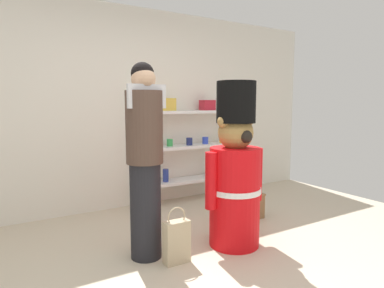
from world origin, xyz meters
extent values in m
plane|color=beige|center=(0.00, 0.00, 0.00)|extent=(6.40, 6.40, 0.00)
cube|color=silver|center=(0.00, 2.20, 1.30)|extent=(6.40, 0.12, 2.60)
cube|color=white|center=(0.25, 1.83, 0.80)|extent=(0.05, 0.05, 1.60)
cube|color=white|center=(1.68, 1.83, 0.80)|extent=(0.05, 0.05, 1.60)
cube|color=white|center=(0.25, 2.13, 0.80)|extent=(0.05, 0.05, 1.60)
cube|color=white|center=(1.68, 2.13, 0.80)|extent=(0.05, 0.05, 1.60)
cube|color=white|center=(0.96, 1.98, 0.29)|extent=(1.43, 0.30, 0.04)
cube|color=white|center=(0.96, 1.98, 0.77)|extent=(1.43, 0.30, 0.04)
cube|color=white|center=(0.96, 1.98, 1.25)|extent=(1.43, 0.30, 0.04)
cylinder|color=pink|center=(0.39, 1.97, 0.84)|extent=(0.08, 0.08, 0.09)
cylinder|color=green|center=(0.68, 1.98, 0.84)|extent=(0.08, 0.08, 0.10)
cylinder|color=navy|center=(0.96, 1.94, 0.84)|extent=(0.09, 0.09, 0.10)
cylinder|color=blue|center=(1.25, 1.98, 0.84)|extent=(0.09, 0.09, 0.10)
cylinder|color=yellow|center=(1.53, 1.96, 0.84)|extent=(0.08, 0.08, 0.09)
cylinder|color=navy|center=(0.60, 1.97, 0.40)|extent=(0.08, 0.08, 0.17)
cylinder|color=silver|center=(1.32, 1.97, 0.40)|extent=(0.08, 0.08, 0.18)
cube|color=gold|center=(0.64, 1.98, 1.35)|extent=(0.19, 0.16, 0.17)
cube|color=#B21E2D|center=(1.28, 1.98, 1.34)|extent=(0.19, 0.15, 0.15)
cylinder|color=red|center=(0.57, 0.43, 0.48)|extent=(0.48, 0.48, 0.95)
cylinder|color=white|center=(0.57, 0.43, 0.55)|extent=(0.50, 0.50, 0.05)
sphere|color=#A07B42|center=(0.57, 0.43, 1.09)|extent=(0.33, 0.33, 0.33)
sphere|color=#A07B42|center=(0.43, 0.43, 1.20)|extent=(0.12, 0.12, 0.12)
sphere|color=#A07B42|center=(0.71, 0.43, 1.20)|extent=(0.12, 0.12, 0.12)
cylinder|color=black|center=(0.57, 0.43, 1.37)|extent=(0.36, 0.36, 0.38)
cylinder|color=red|center=(0.30, 0.43, 0.67)|extent=(0.11, 0.11, 0.52)
cylinder|color=red|center=(0.84, 0.43, 0.67)|extent=(0.11, 0.11, 0.52)
sphere|color=black|center=(0.57, 0.28, 1.07)|extent=(0.12, 0.12, 0.12)
cylinder|color=black|center=(-0.27, 0.62, 0.42)|extent=(0.27, 0.27, 0.85)
cylinder|color=#4C382D|center=(-0.27, 0.62, 1.16)|extent=(0.32, 0.32, 0.62)
sphere|color=tan|center=(-0.27, 0.62, 1.56)|extent=(0.21, 0.21, 0.21)
cube|color=silver|center=(-0.27, 0.56, 1.42)|extent=(0.33, 0.04, 0.20)
sphere|color=black|center=(-0.27, 0.64, 1.61)|extent=(0.20, 0.20, 0.20)
cube|color=#C1AD89|center=(-0.09, 0.39, 0.18)|extent=(0.22, 0.11, 0.37)
torus|color=#C1AD89|center=(-0.09, 0.39, 0.41)|extent=(0.17, 0.01, 0.17)
cube|color=olive|center=(1.19, 0.98, 0.14)|extent=(0.32, 0.29, 0.28)
cube|color=olive|center=(1.19, 0.98, 0.29)|extent=(0.34, 0.30, 0.02)
camera|label=1|loc=(-1.38, -2.02, 1.35)|focal=31.14mm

